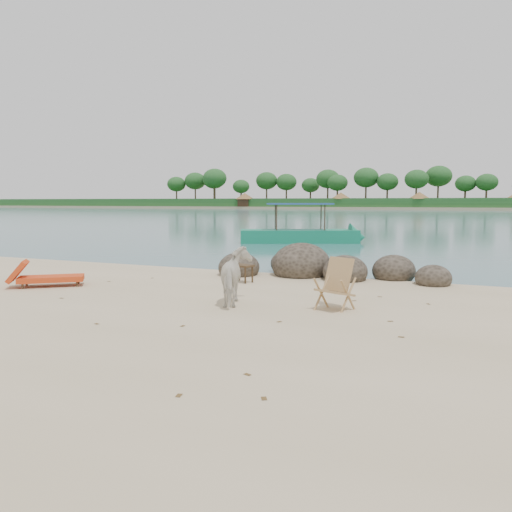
{
  "coord_description": "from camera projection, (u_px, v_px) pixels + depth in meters",
  "views": [
    {
      "loc": [
        4.95,
        -7.89,
        2.18
      ],
      "look_at": [
        0.7,
        2.0,
        1.0
      ],
      "focal_mm": 35.0,
      "sensor_mm": 36.0,
      "label": 1
    }
  ],
  "objects": [
    {
      "name": "far_scenery",
      "position": [
        451.0,
        198.0,
        133.9
      ],
      "size": [
        420.0,
        18.0,
        9.5
      ],
      "color": "#1E4C1E",
      "rests_on": "ground"
    },
    {
      "name": "lounge_chair",
      "position": [
        51.0,
        276.0,
        12.69
      ],
      "size": [
        1.95,
        1.74,
        0.58
      ],
      "primitive_type": null,
      "rotation": [
        0.0,
        0.0,
        0.67
      ],
      "color": "#D74719",
      "rests_on": "ground"
    },
    {
      "name": "deck_chair",
      "position": [
        335.0,
        286.0,
        9.9
      ],
      "size": [
        0.88,
        0.92,
        1.02
      ],
      "primitive_type": null,
      "rotation": [
        0.0,
        0.0,
        -0.42
      ],
      "color": "#A07A50",
      "rests_on": "ground"
    },
    {
      "name": "dead_leaves",
      "position": [
        247.0,
        317.0,
        9.41
      ],
      "size": [
        8.29,
        7.15,
        0.0
      ],
      "color": "brown",
      "rests_on": "ground"
    },
    {
      "name": "side_table",
      "position": [
        242.0,
        275.0,
        13.31
      ],
      "size": [
        0.67,
        0.53,
        0.47
      ],
      "primitive_type": null,
      "rotation": [
        0.0,
        0.0,
        -0.3
      ],
      "color": "#362415",
      "rests_on": "ground"
    },
    {
      "name": "water",
      "position": [
        441.0,
        213.0,
        91.6
      ],
      "size": [
        400.0,
        400.0,
        0.0
      ],
      "primitive_type": "plane",
      "color": "#3A7074",
      "rests_on": "ground"
    },
    {
      "name": "boat_near",
      "position": [
        299.0,
        210.0,
        26.99
      ],
      "size": [
        7.17,
        4.38,
        3.46
      ],
      "primitive_type": null,
      "rotation": [
        0.0,
        0.0,
        0.42
      ],
      "color": "#127B58",
      "rests_on": "water"
    },
    {
      "name": "cow",
      "position": [
        237.0,
        277.0,
        10.45
      ],
      "size": [
        1.15,
        1.55,
        1.19
      ],
      "primitive_type": "imported",
      "rotation": [
        0.0,
        0.0,
        3.55
      ],
      "color": "white",
      "rests_on": "ground"
    },
    {
      "name": "far_shore",
      "position": [
        454.0,
        208.0,
        164.67
      ],
      "size": [
        420.0,
        90.0,
        1.4
      ],
      "primitive_type": "cube",
      "color": "tan",
      "rests_on": "ground"
    },
    {
      "name": "boulders",
      "position": [
        318.0,
        269.0,
        14.5
      ],
      "size": [
        6.47,
        2.98,
        1.29
      ],
      "rotation": [
        0.0,
        0.0,
        0.28
      ],
      "color": "#2A241C",
      "rests_on": "ground"
    }
  ]
}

